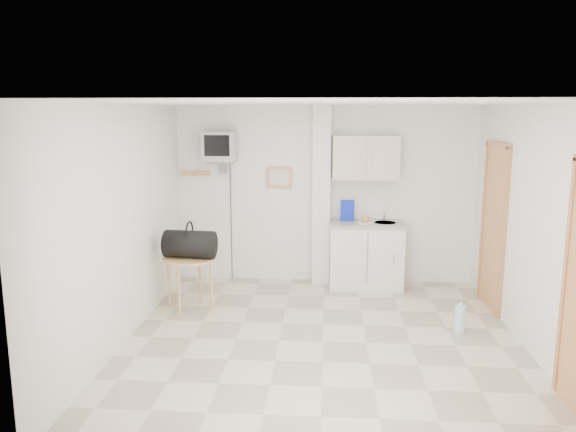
# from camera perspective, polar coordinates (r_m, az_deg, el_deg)

# --- Properties ---
(ground) EXTENTS (4.50, 4.50, 0.00)m
(ground) POSITION_cam_1_polar(r_m,az_deg,el_deg) (6.15, 3.54, -12.63)
(ground) COLOR beige
(ground) RESTS_ON ground
(room_envelope) EXTENTS (4.24, 4.54, 2.55)m
(room_envelope) POSITION_cam_1_polar(r_m,az_deg,el_deg) (5.81, 6.09, 1.79)
(room_envelope) COLOR white
(room_envelope) RESTS_ON ground
(kitchenette) EXTENTS (1.03, 0.58, 2.10)m
(kitchenette) POSITION_cam_1_polar(r_m,az_deg,el_deg) (7.84, 7.92, -1.42)
(kitchenette) COLOR silver
(kitchenette) RESTS_ON ground
(crt_television) EXTENTS (0.44, 0.45, 2.15)m
(crt_television) POSITION_cam_1_polar(r_m,az_deg,el_deg) (7.83, -6.93, 6.95)
(crt_television) COLOR slate
(crt_television) RESTS_ON ground
(round_table) EXTENTS (0.66, 0.66, 0.66)m
(round_table) POSITION_cam_1_polar(r_m,az_deg,el_deg) (7.02, -9.98, -4.78)
(round_table) COLOR tan
(round_table) RESTS_ON ground
(duffel_bag) EXTENTS (0.64, 0.39, 0.45)m
(duffel_bag) POSITION_cam_1_polar(r_m,az_deg,el_deg) (6.93, -9.95, -2.81)
(duffel_bag) COLOR black
(duffel_bag) RESTS_ON round_table
(water_bottle) EXTENTS (0.12, 0.12, 0.35)m
(water_bottle) POSITION_cam_1_polar(r_m,az_deg,el_deg) (6.60, 17.07, -9.96)
(water_bottle) COLOR #B0D7E8
(water_bottle) RESTS_ON ground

